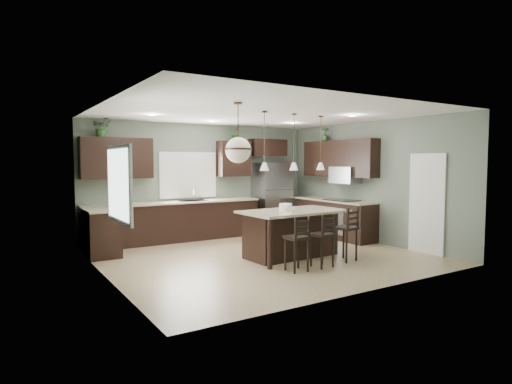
% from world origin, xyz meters
% --- Properties ---
extents(ground, '(6.00, 6.00, 0.00)m').
position_xyz_m(ground, '(0.00, 0.00, 0.00)').
color(ground, '#9E8466').
rests_on(ground, ground).
extents(pantry_door, '(0.04, 0.82, 2.04)m').
position_xyz_m(pantry_door, '(2.98, -1.55, 1.02)').
color(pantry_door, white).
rests_on(pantry_door, ground).
extents(window_back, '(1.35, 0.02, 1.00)m').
position_xyz_m(window_back, '(-0.40, 2.73, 1.55)').
color(window_back, white).
rests_on(window_back, room_shell).
extents(window_left, '(0.02, 1.10, 1.00)m').
position_xyz_m(window_left, '(-2.98, -0.80, 1.55)').
color(window_left, white).
rests_on(window_left, room_shell).
extents(left_return_cabs, '(0.60, 0.90, 0.90)m').
position_xyz_m(left_return_cabs, '(-2.70, 1.70, 0.45)').
color(left_return_cabs, black).
rests_on(left_return_cabs, ground).
extents(left_return_countertop, '(0.66, 0.96, 0.04)m').
position_xyz_m(left_return_countertop, '(-2.68, 1.70, 0.92)').
color(left_return_countertop, beige).
rests_on(left_return_countertop, left_return_cabs).
extents(back_lower_cabs, '(4.20, 0.60, 0.90)m').
position_xyz_m(back_lower_cabs, '(-0.85, 2.45, 0.45)').
color(back_lower_cabs, black).
rests_on(back_lower_cabs, ground).
extents(back_countertop, '(4.20, 0.66, 0.04)m').
position_xyz_m(back_countertop, '(-0.85, 2.43, 0.92)').
color(back_countertop, beige).
rests_on(back_countertop, back_lower_cabs).
extents(sink_inset, '(0.70, 0.45, 0.01)m').
position_xyz_m(sink_inset, '(-0.40, 2.43, 0.94)').
color(sink_inset, gray).
rests_on(sink_inset, back_countertop).
extents(faucet, '(0.02, 0.02, 0.28)m').
position_xyz_m(faucet, '(-0.40, 2.40, 1.08)').
color(faucet, silver).
rests_on(faucet, back_countertop).
extents(back_upper_left, '(1.55, 0.34, 0.90)m').
position_xyz_m(back_upper_left, '(-2.15, 2.58, 1.95)').
color(back_upper_left, black).
rests_on(back_upper_left, room_shell).
extents(back_upper_right, '(0.85, 0.34, 0.90)m').
position_xyz_m(back_upper_right, '(0.80, 2.58, 1.95)').
color(back_upper_right, black).
rests_on(back_upper_right, room_shell).
extents(fridge_header, '(1.05, 0.34, 0.45)m').
position_xyz_m(fridge_header, '(1.85, 2.58, 2.25)').
color(fridge_header, black).
rests_on(fridge_header, room_shell).
extents(right_lower_cabs, '(0.60, 2.35, 0.90)m').
position_xyz_m(right_lower_cabs, '(2.70, 0.87, 0.45)').
color(right_lower_cabs, black).
rests_on(right_lower_cabs, ground).
extents(right_countertop, '(0.66, 2.35, 0.04)m').
position_xyz_m(right_countertop, '(2.68, 0.87, 0.92)').
color(right_countertop, beige).
rests_on(right_countertop, right_lower_cabs).
extents(cooktop, '(0.58, 0.75, 0.02)m').
position_xyz_m(cooktop, '(2.68, 0.60, 0.94)').
color(cooktop, black).
rests_on(cooktop, right_countertop).
extents(wall_oven_front, '(0.01, 0.72, 0.60)m').
position_xyz_m(wall_oven_front, '(2.40, 0.60, 0.45)').
color(wall_oven_front, gray).
rests_on(wall_oven_front, right_lower_cabs).
extents(right_upper_cabs, '(0.34, 2.35, 0.90)m').
position_xyz_m(right_upper_cabs, '(2.83, 0.87, 1.95)').
color(right_upper_cabs, black).
rests_on(right_upper_cabs, room_shell).
extents(microwave, '(0.40, 0.75, 0.40)m').
position_xyz_m(microwave, '(2.78, 0.60, 1.55)').
color(microwave, gray).
rests_on(microwave, right_upper_cabs).
extents(refrigerator, '(0.90, 0.74, 1.85)m').
position_xyz_m(refrigerator, '(1.85, 2.40, 0.93)').
color(refrigerator, '#97979F').
rests_on(refrigerator, ground).
extents(kitchen_island, '(2.07, 1.23, 0.92)m').
position_xyz_m(kitchen_island, '(0.47, -0.39, 0.46)').
color(kitchen_island, black).
rests_on(kitchen_island, ground).
extents(serving_dish, '(0.24, 0.24, 0.14)m').
position_xyz_m(serving_dish, '(0.27, -0.40, 0.99)').
color(serving_dish, white).
rests_on(serving_dish, kitchen_island).
extents(bar_stool_left, '(0.36, 0.36, 0.96)m').
position_xyz_m(bar_stool_left, '(-0.15, -1.30, 0.48)').
color(bar_stool_left, black).
rests_on(bar_stool_left, ground).
extents(bar_stool_center, '(0.37, 0.37, 0.95)m').
position_xyz_m(bar_stool_center, '(0.41, -1.30, 0.48)').
color(bar_stool_center, black).
rests_on(bar_stool_center, ground).
extents(bar_stool_right, '(0.43, 0.43, 1.03)m').
position_xyz_m(bar_stool_right, '(1.10, -1.17, 0.51)').
color(bar_stool_right, black).
rests_on(bar_stool_right, ground).
extents(pendant_left, '(0.17, 0.17, 1.10)m').
position_xyz_m(pendant_left, '(-0.23, -0.42, 2.25)').
color(pendant_left, white).
rests_on(pendant_left, room_shell).
extents(pendant_center, '(0.17, 0.17, 1.10)m').
position_xyz_m(pendant_center, '(0.47, -0.39, 2.25)').
color(pendant_center, white).
rests_on(pendant_center, room_shell).
extents(pendant_right, '(0.17, 0.17, 1.10)m').
position_xyz_m(pendant_right, '(1.17, -0.36, 2.25)').
color(pendant_right, silver).
rests_on(pendant_right, room_shell).
extents(chandelier, '(0.45, 0.45, 0.95)m').
position_xyz_m(chandelier, '(-1.21, -1.16, 2.32)').
color(chandelier, beige).
rests_on(chandelier, room_shell).
extents(plant_back_left, '(0.48, 0.45, 0.43)m').
position_xyz_m(plant_back_left, '(-2.45, 2.55, 2.61)').
color(plant_back_left, '#24481F').
rests_on(plant_back_left, back_upper_left).
extents(plant_back_right, '(0.28, 0.25, 0.41)m').
position_xyz_m(plant_back_right, '(0.84, 2.55, 2.61)').
color(plant_back_right, '#345A27').
rests_on(plant_back_right, back_upper_right).
extents(plant_right_wall, '(0.26, 0.26, 0.36)m').
position_xyz_m(plant_right_wall, '(2.80, 1.37, 2.58)').
color(plant_right_wall, '#254C21').
rests_on(plant_right_wall, right_upper_cabs).
extents(room_shell, '(6.00, 6.00, 6.00)m').
position_xyz_m(room_shell, '(0.00, 0.00, 1.70)').
color(room_shell, slate).
rests_on(room_shell, ground).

